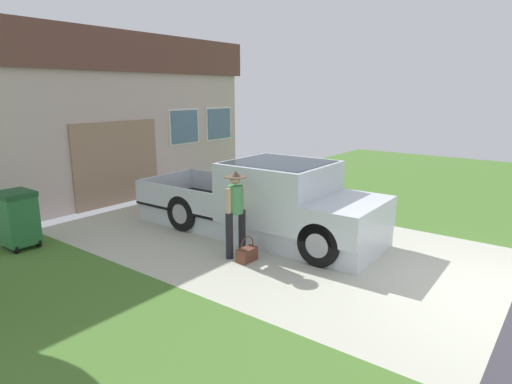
{
  "coord_description": "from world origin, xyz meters",
  "views": [
    {
      "loc": [
        -6.86,
        -0.54,
        3.04
      ],
      "look_at": [
        -0.54,
        4.3,
        1.17
      ],
      "focal_mm": 30.28,
      "sensor_mm": 36.0,
      "label": 1
    }
  ],
  "objects": [
    {
      "name": "pickup_truck",
      "position": [
        0.34,
        4.52,
        0.72
      ],
      "size": [
        2.15,
        5.62,
        1.63
      ],
      "rotation": [
        0.0,
        0.0,
        3.17
      ],
      "color": "silver",
      "rests_on": "ground"
    },
    {
      "name": "person_with_hat",
      "position": [
        -1.01,
        4.41,
        0.93
      ],
      "size": [
        0.46,
        0.42,
        1.63
      ],
      "rotation": [
        0.0,
        0.0,
        -0.1
      ],
      "color": "black",
      "rests_on": "ground"
    },
    {
      "name": "handbag",
      "position": [
        -1.08,
        4.09,
        0.14
      ],
      "size": [
        0.4,
        0.22,
        0.47
      ],
      "color": "brown",
      "rests_on": "ground"
    },
    {
      "name": "house_with_garage",
      "position": [
        0.45,
        12.27,
        2.32
      ],
      "size": [
        9.51,
        5.78,
        4.59
      ],
      "color": "#C3ADA5",
      "rests_on": "ground"
    },
    {
      "name": "wheeled_trash_bin",
      "position": [
        -3.26,
        8.11,
        0.61
      ],
      "size": [
        0.6,
        0.72,
        1.14
      ],
      "color": "#286B38",
      "rests_on": "ground"
    }
  ]
}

